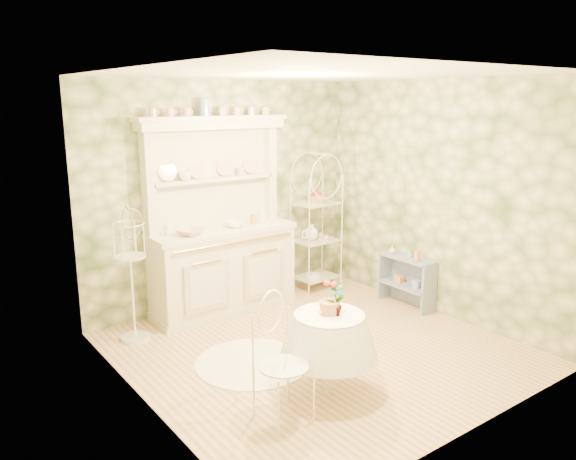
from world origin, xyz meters
TOP-DOWN VIEW (x-y plane):
  - floor at (0.00, 0.00)m, footprint 3.60×3.60m
  - ceiling at (0.00, 0.00)m, footprint 3.60×3.60m
  - wall_left at (-1.80, 0.00)m, footprint 3.60×3.60m
  - wall_right at (1.80, 0.00)m, footprint 3.60×3.60m
  - wall_back at (0.00, 1.80)m, footprint 3.60×3.60m
  - wall_front at (0.00, -1.80)m, footprint 3.60×3.60m
  - kitchen_dresser at (-0.20, 1.52)m, footprint 1.87×0.61m
  - bakers_rack at (1.20, 1.50)m, footprint 0.59×0.44m
  - side_shelf at (1.66, 0.32)m, footprint 0.28×0.67m
  - round_table at (-0.46, -0.71)m, footprint 0.77×0.77m
  - cafe_chair at (-1.02, -0.81)m, footprint 0.48×0.48m
  - birdcage_stand at (-1.39, 1.33)m, footprint 0.36×0.36m
  - floor_basket at (-0.07, 0.16)m, footprint 0.32×0.32m
  - lace_rug at (-0.70, 0.14)m, footprint 1.31×1.31m
  - bowl_floral at (-0.66, 1.42)m, footprint 0.38×0.38m
  - bowl_white at (-0.06, 1.47)m, footprint 0.28×0.28m
  - cup_left at (-0.57, 1.68)m, footprint 0.17×0.17m
  - cup_right at (0.16, 1.68)m, footprint 0.14×0.14m
  - potted_geranium at (-0.44, -0.76)m, footprint 0.18×0.14m
  - bottle_amber at (1.61, 0.13)m, footprint 0.08×0.08m
  - bottle_blue at (1.68, 0.31)m, footprint 0.06×0.06m
  - bottle_glass at (1.62, 0.54)m, footprint 0.09×0.09m

SIDE VIEW (x-z plane):
  - floor at x=0.00m, z-range 0.00..0.00m
  - lace_rug at x=-0.70m, z-range 0.00..0.01m
  - floor_basket at x=-0.07m, z-range 0.00..0.20m
  - side_shelf at x=1.66m, z-range 0.00..0.56m
  - round_table at x=-0.46m, z-range 0.00..0.67m
  - cafe_chair at x=-1.02m, z-range 0.00..0.81m
  - bottle_glass at x=1.62m, z-range 0.59..0.70m
  - bottle_blue at x=1.68m, z-range 0.60..0.70m
  - bottle_amber at x=1.61m, z-range 0.59..0.77m
  - birdcage_stand at x=-1.39m, z-range 0.00..1.41m
  - potted_geranium at x=-0.44m, z-range 0.70..1.00m
  - bakers_rack at x=1.20m, z-range 0.00..1.79m
  - bowl_floral at x=-0.66m, z-range 0.98..1.05m
  - bowl_white at x=-0.06m, z-range 0.98..1.05m
  - kitchen_dresser at x=-0.20m, z-range 0.00..2.29m
  - wall_left at x=-1.80m, z-range 1.35..1.35m
  - wall_right at x=1.80m, z-range 1.35..1.35m
  - wall_back at x=0.00m, z-range 1.35..1.35m
  - wall_front at x=0.00m, z-range 1.35..1.35m
  - cup_left at x=-0.57m, z-range 1.56..1.66m
  - cup_right at x=0.16m, z-range 1.56..1.66m
  - ceiling at x=0.00m, z-range 2.70..2.70m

